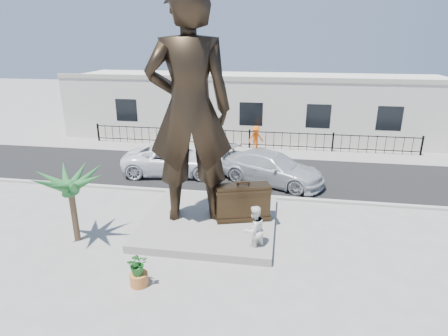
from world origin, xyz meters
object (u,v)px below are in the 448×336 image
object	(u,v)px
tourist	(254,230)
statue	(190,110)
car_white	(175,160)
suitcase	(243,202)

from	to	relation	value
tourist	statue	bearing A→B (deg)	-78.05
statue	car_white	bearing A→B (deg)	-81.52
car_white	statue	bearing A→B (deg)	-163.24
suitcase	car_white	world-z (taller)	suitcase
suitcase	tourist	world-z (taller)	suitcase
suitcase	car_white	distance (m)	7.03
tourist	car_white	distance (m)	8.89
tourist	car_white	xyz separation A→B (m)	(-5.00, 7.35, -0.09)
statue	suitcase	xyz separation A→B (m)	(2.04, 0.03, -3.61)
tourist	car_white	bearing A→B (deg)	-99.09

